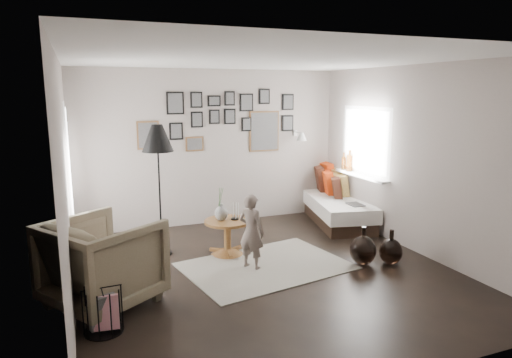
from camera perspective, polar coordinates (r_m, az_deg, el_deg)
name	(u,v)px	position (r m, az deg, el deg)	size (l,w,h in m)	color
ground	(267,272)	(5.86, 1.37, -11.54)	(4.80, 4.80, 0.00)	black
wall_back	(212,148)	(7.74, -5.55, 3.90)	(4.50, 4.50, 0.00)	gray
wall_front	(397,223)	(3.47, 17.20, -5.23)	(4.50, 4.50, 0.00)	gray
wall_left	(66,184)	(5.07, -22.67, -0.58)	(4.80, 4.80, 0.00)	gray
wall_right	(417,160)	(6.69, 19.47, 2.24)	(4.80, 4.80, 0.00)	gray
ceiling	(268,59)	(5.43, 1.50, 14.75)	(4.80, 4.80, 0.00)	white
door_left	(70,186)	(6.29, -22.24, -0.78)	(0.00, 2.14, 2.14)	white
window_right	(356,171)	(7.75, 12.41, 0.97)	(0.15, 1.32, 1.30)	white
gallery_wall	(228,121)	(7.76, -3.52, 7.24)	(2.74, 0.03, 1.08)	brown
wall_sconce	(301,136)	(8.04, 5.68, 5.33)	(0.18, 0.36, 0.16)	white
rug	(266,266)	(6.03, 1.24, -10.82)	(2.04, 1.42, 0.01)	silver
pedestal_table	(228,239)	(6.37, -3.58, -7.48)	(0.63, 0.63, 0.50)	brown
vase	(221,211)	(6.25, -4.38, -3.96)	(0.18, 0.18, 0.45)	black
candles	(235,211)	(6.29, -2.67, -4.06)	(0.11, 0.11, 0.24)	black
daybed	(334,204)	(8.09, 9.75, -3.07)	(1.24, 2.05, 0.94)	black
magazine_on_daybed	(355,204)	(7.54, 12.31, -3.12)	(0.21, 0.29, 0.02)	black
armchair	(103,262)	(5.13, -18.62, -9.83)	(1.00, 1.03, 0.94)	brown
armchair_cushion	(105,259)	(5.17, -18.32, -9.51)	(0.42, 0.42, 0.11)	silver
floor_lamp	(158,143)	(6.23, -12.19, 4.40)	(0.42, 0.42, 1.81)	black
magazine_basket	(103,310)	(4.68, -18.59, -15.28)	(0.37, 0.37, 0.44)	black
demijohn_large	(363,250)	(6.18, 13.22, -8.65)	(0.34, 0.34, 0.51)	black
demijohn_small	(391,251)	(6.29, 16.49, -8.66)	(0.30, 0.30, 0.47)	black
child	(251,232)	(5.82, -0.58, -6.60)	(0.35, 0.23, 0.97)	#61534C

